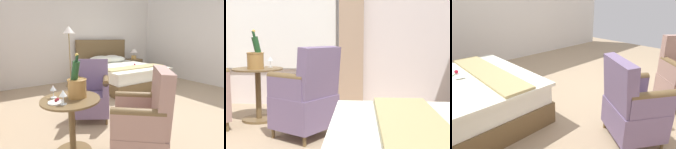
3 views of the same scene
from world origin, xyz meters
TOP-DOWN VIEW (x-y plane):
  - ground_plane at (0.00, 0.00)m, footprint 7.95×7.95m
  - wall_headboard_side at (0.00, 3.29)m, footprint 5.40×0.12m
  - bed at (0.58, 2.16)m, footprint 1.78×2.12m
  - nightstand at (1.66, 2.81)m, footprint 0.50×0.39m
  - bedside_lamp at (1.66, 2.81)m, footprint 0.25×0.25m
  - floor_lamp_brass at (-0.65, 2.73)m, footprint 0.32×0.32m
  - side_table_round at (-1.69, -0.07)m, footprint 0.62×0.62m
  - champagne_bucket at (-1.61, -0.06)m, footprint 0.21×0.21m
  - wine_glass_near_bucket at (-1.83, 0.05)m, footprint 0.07×0.07m
  - wine_glass_near_edge at (-1.81, -0.19)m, footprint 0.07×0.07m
  - snack_plate at (-1.85, -0.11)m, footprint 0.16×0.16m
  - armchair_by_window at (-1.08, 0.65)m, footprint 0.75×0.75m
  - armchair_facing_bed at (-1.16, -0.62)m, footprint 0.75×0.75m

SIDE VIEW (x-z plane):
  - ground_plane at x=0.00m, z-range 0.00..0.00m
  - nightstand at x=1.66m, z-range 0.00..0.58m
  - bed at x=0.58m, z-range -0.29..0.95m
  - side_table_round at x=-1.69m, z-range 0.05..0.71m
  - armchair_by_window at x=-1.08m, z-range -0.07..0.89m
  - armchair_facing_bed at x=-1.16m, z-range -0.07..0.94m
  - snack_plate at x=-1.85m, z-range 0.65..0.69m
  - wine_glass_near_bucket at x=-1.83m, z-range 0.69..0.83m
  - wine_glass_near_edge at x=-1.81m, z-range 0.70..0.84m
  - champagne_bucket at x=-1.61m, z-range 0.56..1.03m
  - bedside_lamp at x=1.66m, z-range 0.63..1.00m
  - floor_lamp_brass at x=-0.65m, z-range 0.51..2.11m
  - wall_headboard_side at x=0.00m, z-range 0.00..3.14m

